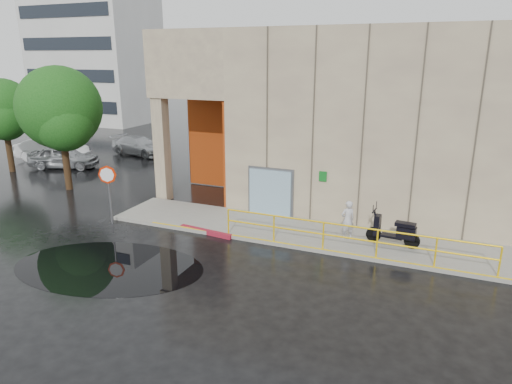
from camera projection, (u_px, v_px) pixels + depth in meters
ground at (201, 273)px, 15.05m from camera, size 120.00×120.00×0.00m
sidewalk at (349, 240)px, 17.54m from camera, size 20.00×3.00×0.15m
building at (405, 114)px, 21.69m from camera, size 20.00×10.17×8.00m
guardrail at (350, 239)px, 16.08m from camera, size 9.56×0.06×1.03m
distant_building at (95, 50)px, 47.92m from camera, size 12.00×8.08×15.00m
person at (348, 220)px, 17.24m from camera, size 0.66×0.63×1.52m
scooter at (395, 223)px, 16.64m from camera, size 1.98×0.81×1.51m
stop_sign at (108, 182)px, 18.90m from camera, size 0.73×0.29×2.55m
red_curb at (206, 232)px, 18.31m from camera, size 2.41×0.45×0.18m
puddle at (109, 267)px, 15.48m from camera, size 7.25×5.19×0.01m
car_a at (64, 157)px, 28.88m from camera, size 4.59×3.04×1.45m
car_b at (52, 149)px, 31.09m from camera, size 5.02×2.69×1.57m
car_c at (139, 146)px, 32.83m from camera, size 4.77×2.61×1.31m
tree_near at (61, 112)px, 23.16m from camera, size 4.23×4.23×6.44m
tree_far at (3, 112)px, 27.04m from camera, size 3.64×3.58×5.63m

